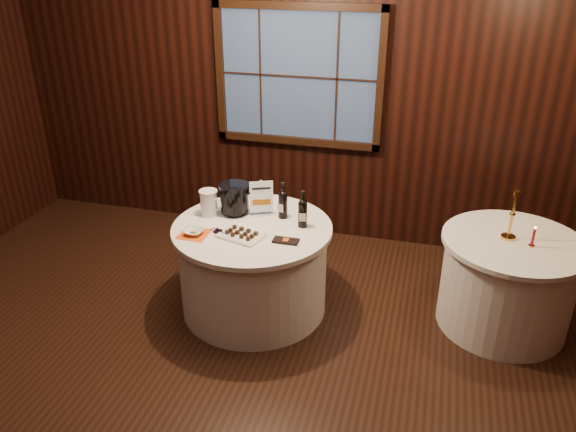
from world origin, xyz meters
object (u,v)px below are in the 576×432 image
(brass_candlestick, at_px, (511,222))
(red_candle, at_px, (533,238))
(glass_pitcher, at_px, (209,203))
(cracker_bowl, at_px, (194,232))
(chocolate_box, at_px, (286,241))
(sign_stand, at_px, (261,203))
(ice_bucket, at_px, (234,198))
(port_bottle_right, at_px, (303,211))
(chocolate_plate, at_px, (241,235))
(port_bottle_left, at_px, (283,203))
(main_table, at_px, (253,267))
(side_table, at_px, (506,283))
(grape_bunch, at_px, (220,231))

(brass_candlestick, height_order, red_candle, brass_candlestick)
(glass_pitcher, bearing_deg, brass_candlestick, 17.10)
(cracker_bowl, xyz_separation_m, red_candle, (2.50, 0.48, 0.04))
(brass_candlestick, bearing_deg, chocolate_box, -162.89)
(sign_stand, distance_m, ice_bucket, 0.22)
(port_bottle_right, relative_size, chocolate_plate, 0.79)
(glass_pitcher, bearing_deg, port_bottle_left, 22.27)
(cracker_bowl, bearing_deg, chocolate_plate, 9.04)
(brass_candlestick, bearing_deg, main_table, -170.64)
(port_bottle_right, xyz_separation_m, brass_candlestick, (1.56, 0.22, 0.01))
(main_table, height_order, brass_candlestick, brass_candlestick)
(side_table, relative_size, chocolate_box, 5.51)
(sign_stand, bearing_deg, side_table, -21.33)
(ice_bucket, relative_size, chocolate_box, 1.31)
(chocolate_plate, relative_size, cracker_bowl, 2.58)
(side_table, xyz_separation_m, grape_bunch, (-2.21, -0.47, 0.40))
(main_table, distance_m, port_bottle_right, 0.65)
(main_table, relative_size, chocolate_box, 6.53)
(sign_stand, distance_m, red_candle, 2.10)
(main_table, xyz_separation_m, brass_candlestick, (1.95, 0.32, 0.52))
(main_table, distance_m, grape_bunch, 0.48)
(ice_bucket, height_order, red_candle, ice_bucket)
(red_candle, bearing_deg, sign_stand, -179.68)
(main_table, distance_m, cracker_bowl, 0.61)
(ice_bucket, relative_size, brass_candlestick, 0.66)
(chocolate_box, xyz_separation_m, glass_pitcher, (-0.73, 0.28, 0.10))
(port_bottle_right, height_order, chocolate_plate, port_bottle_right)
(main_table, height_order, port_bottle_right, port_bottle_right)
(ice_bucket, bearing_deg, glass_pitcher, -156.87)
(port_bottle_left, xyz_separation_m, brass_candlestick, (1.75, 0.11, 0.01))
(chocolate_box, height_order, cracker_bowl, cracker_bowl)
(port_bottle_left, bearing_deg, sign_stand, -163.18)
(red_candle, bearing_deg, port_bottle_left, -179.47)
(port_bottle_right, bearing_deg, sign_stand, 149.46)
(port_bottle_left, height_order, chocolate_box, port_bottle_left)
(port_bottle_left, distance_m, grape_bunch, 0.57)
(grape_bunch, height_order, cracker_bowl, cracker_bowl)
(port_bottle_left, xyz_separation_m, grape_bunch, (-0.40, -0.39, -0.12))
(cracker_bowl, distance_m, red_candle, 2.54)
(main_table, relative_size, sign_stand, 4.13)
(glass_pitcher, bearing_deg, chocolate_plate, -26.21)
(sign_stand, relative_size, chocolate_box, 1.58)
(glass_pitcher, bearing_deg, main_table, -2.69)
(cracker_bowl, bearing_deg, ice_bucket, 67.93)
(cracker_bowl, bearing_deg, grape_bunch, 23.85)
(side_table, height_order, grape_bunch, grape_bunch)
(grape_bunch, distance_m, red_candle, 2.35)
(side_table, relative_size, sign_stand, 3.49)
(red_candle, bearing_deg, chocolate_plate, -168.74)
(port_bottle_right, distance_m, ice_bucket, 0.60)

